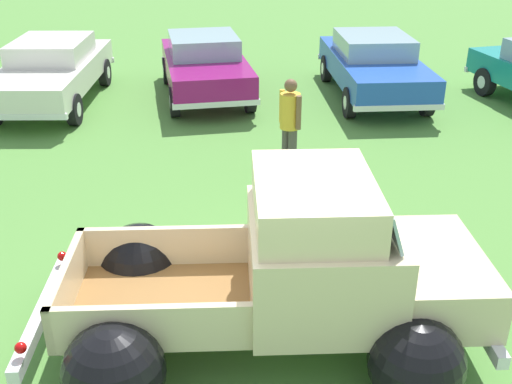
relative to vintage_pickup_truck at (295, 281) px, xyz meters
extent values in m
plane|color=#548C3D|center=(-0.39, -0.01, -0.76)|extent=(80.00, 80.00, 0.00)
cylinder|color=black|center=(1.03, 0.91, -0.38)|extent=(0.77, 0.25, 0.76)
cylinder|color=silver|center=(1.03, 0.91, -0.38)|extent=(0.35, 0.25, 0.34)
cylinder|color=black|center=(1.09, -0.83, -0.38)|extent=(0.77, 0.25, 0.76)
cylinder|color=silver|center=(1.09, -0.83, -0.38)|extent=(0.35, 0.25, 0.34)
cylinder|color=black|center=(-1.77, 0.81, -0.38)|extent=(0.77, 0.25, 0.76)
cylinder|color=silver|center=(-1.77, 0.81, -0.38)|extent=(0.35, 0.25, 0.34)
cylinder|color=black|center=(-1.71, -0.93, -0.38)|extent=(0.77, 0.25, 0.76)
cylinder|color=silver|center=(-1.71, -0.93, -0.38)|extent=(0.35, 0.25, 0.34)
sphere|color=black|center=(-1.77, 0.86, -0.32)|extent=(0.99, 0.99, 0.96)
sphere|color=black|center=(-1.70, -0.98, -0.32)|extent=(0.99, 0.99, 0.96)
cube|color=olive|center=(-1.34, -0.05, -0.22)|extent=(2.10, 1.61, 0.04)
cube|color=beige|center=(-1.36, 0.68, 0.01)|extent=(2.05, 0.15, 0.50)
cube|color=beige|center=(-1.31, -0.78, 0.01)|extent=(2.05, 0.15, 0.50)
cube|color=beige|center=(-0.35, -0.01, 0.01)|extent=(0.13, 1.54, 0.50)
cube|color=beige|center=(-2.32, -0.08, 0.01)|extent=(0.13, 1.54, 0.50)
cube|color=beige|center=(0.26, 0.01, 0.24)|extent=(1.51, 1.75, 0.95)
cube|color=beige|center=(0.16, 0.01, 0.94)|extent=(1.20, 1.58, 0.45)
cube|color=#8CADB7|center=(0.81, 0.03, 0.92)|extent=(0.20, 1.46, 0.38)
cube|color=beige|center=(1.31, 0.05, 0.04)|extent=(1.31, 1.66, 0.55)
sphere|color=black|center=(1.03, 0.94, -0.34)|extent=(0.95, 0.95, 0.92)
sphere|color=black|center=(1.09, -0.86, -0.34)|extent=(0.95, 0.95, 0.92)
cube|color=silver|center=(-2.63, -0.09, -0.30)|extent=(0.19, 1.98, 0.14)
cube|color=silver|center=(1.85, 0.06, -0.30)|extent=(0.19, 1.98, 0.14)
sphere|color=red|center=(-2.61, 0.70, -0.12)|extent=(0.11, 0.11, 0.11)
sphere|color=red|center=(-2.56, -0.88, -0.12)|extent=(0.11, 0.11, 0.11)
cylinder|color=black|center=(-4.14, 6.97, -0.43)|extent=(0.20, 0.66, 0.66)
cylinder|color=silver|center=(-4.14, 6.97, -0.43)|extent=(0.21, 0.30, 0.30)
cylinder|color=black|center=(-4.14, 9.92, -0.43)|extent=(0.20, 0.66, 0.66)
cylinder|color=silver|center=(-4.14, 9.92, -0.43)|extent=(0.21, 0.30, 0.30)
cylinder|color=black|center=(-5.81, 9.92, -0.43)|extent=(0.20, 0.66, 0.66)
cylinder|color=silver|center=(-5.81, 9.92, -0.43)|extent=(0.21, 0.30, 0.30)
cube|color=silver|center=(-4.97, 8.44, -0.05)|extent=(1.80, 4.62, 0.55)
cube|color=silver|center=(-4.97, 8.63, 0.45)|extent=(1.56, 1.94, 0.45)
cube|color=silver|center=(-4.98, 10.71, -0.31)|extent=(1.85, 0.10, 0.12)
cube|color=silver|center=(-4.97, 6.17, -0.31)|extent=(1.85, 0.10, 0.12)
cylinder|color=black|center=(-0.48, 7.78, -0.43)|extent=(0.32, 0.69, 0.66)
cylinder|color=silver|center=(-0.48, 7.78, -0.43)|extent=(0.26, 0.33, 0.30)
cylinder|color=black|center=(-2.11, 7.48, -0.43)|extent=(0.32, 0.69, 0.66)
cylinder|color=silver|center=(-2.11, 7.48, -0.43)|extent=(0.26, 0.33, 0.30)
cylinder|color=black|center=(-0.96, 10.38, -0.43)|extent=(0.32, 0.69, 0.66)
cylinder|color=silver|center=(-0.96, 10.38, -0.43)|extent=(0.26, 0.33, 0.30)
cylinder|color=black|center=(-2.58, 10.08, -0.43)|extent=(0.32, 0.69, 0.66)
cylinder|color=silver|center=(-2.58, 10.08, -0.43)|extent=(0.26, 0.33, 0.30)
cube|color=#8C1466|center=(-1.53, 8.93, -0.05)|extent=(2.49, 4.38, 0.55)
cube|color=#8CADB7|center=(-1.56, 9.09, 0.45)|extent=(1.82, 1.98, 0.45)
cube|color=silver|center=(-1.90, 10.92, -0.31)|extent=(1.82, 0.43, 0.12)
cube|color=silver|center=(-1.17, 6.94, -0.31)|extent=(1.82, 0.43, 0.12)
cylinder|color=black|center=(3.36, 7.52, -0.43)|extent=(0.24, 0.67, 0.66)
cylinder|color=silver|center=(3.36, 7.52, -0.43)|extent=(0.23, 0.31, 0.30)
cylinder|color=black|center=(1.67, 7.41, -0.43)|extent=(0.24, 0.67, 0.66)
cylinder|color=silver|center=(1.67, 7.41, -0.43)|extent=(0.23, 0.31, 0.30)
cylinder|color=black|center=(3.18, 10.39, -0.43)|extent=(0.24, 0.67, 0.66)
cylinder|color=silver|center=(3.18, 10.39, -0.43)|extent=(0.23, 0.31, 0.30)
cylinder|color=black|center=(1.48, 10.28, -0.43)|extent=(0.24, 0.67, 0.66)
cylinder|color=silver|center=(1.48, 10.28, -0.43)|extent=(0.23, 0.31, 0.30)
cube|color=blue|center=(2.42, 8.90, -0.05)|extent=(2.10, 4.61, 0.55)
cube|color=#8CADB7|center=(2.41, 9.08, 0.45)|extent=(1.70, 1.99, 0.45)
cube|color=silver|center=(2.28, 11.10, -0.31)|extent=(1.88, 0.22, 0.12)
cube|color=silver|center=(2.56, 6.69, -0.31)|extent=(1.88, 0.22, 0.12)
cylinder|color=black|center=(5.13, 9.00, -0.43)|extent=(0.36, 0.69, 0.66)
cylinder|color=silver|center=(5.13, 9.00, -0.43)|extent=(0.28, 0.34, 0.30)
cube|color=silver|center=(5.76, 9.92, -0.31)|extent=(1.82, 0.56, 0.12)
cylinder|color=#4C4742|center=(0.15, 4.59, -0.36)|extent=(0.21, 0.21, 0.80)
cylinder|color=#4C4742|center=(0.25, 4.45, -0.36)|extent=(0.21, 0.21, 0.80)
cylinder|color=gold|center=(0.20, 4.52, 0.34)|extent=(0.48, 0.48, 0.60)
cylinder|color=gold|center=(0.07, 4.70, 0.37)|extent=(0.13, 0.13, 0.57)
cylinder|color=brown|center=(0.33, 4.34, 0.37)|extent=(0.13, 0.13, 0.57)
sphere|color=brown|center=(0.20, 4.52, 0.78)|extent=(0.30, 0.30, 0.22)
camera|label=1|loc=(-0.44, -5.33, 3.62)|focal=43.26mm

